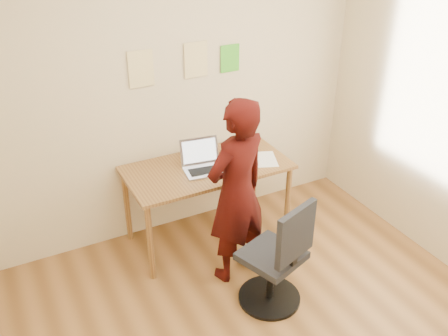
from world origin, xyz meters
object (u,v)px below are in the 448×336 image
desk (207,175)px  person (237,193)px  laptop (203,163)px  office_chair (278,263)px  phone (230,170)px

desk → person: bearing=-90.7°
laptop → office_chair: 1.07m
desk → laptop: bearing=-153.1°
desk → office_chair: office_chair is taller
phone → person: person is taller
phone → office_chair: bearing=-112.0°
laptop → phone: 0.24m
office_chair → person: person is taller
laptop → phone: bearing=-28.2°
desk → person: (-0.01, -0.54, 0.12)m
office_chair → laptop: bearing=79.0°
phone → person: bearing=-129.9°
desk → office_chair: size_ratio=1.50×
desk → person: size_ratio=0.90×
desk → office_chair: bearing=-84.8°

